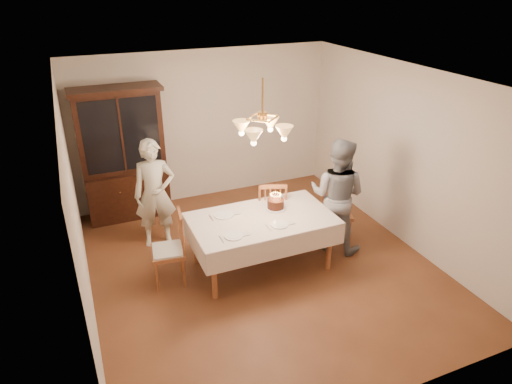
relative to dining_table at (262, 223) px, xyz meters
name	(u,v)px	position (x,y,z in m)	size (l,w,h in m)	color
ground	(262,265)	(0.00, 0.00, -0.68)	(5.00, 5.00, 0.00)	#5A2F19
room_shell	(262,160)	(0.00, 0.00, 0.90)	(5.00, 5.00, 5.00)	white
dining_table	(262,223)	(0.00, 0.00, 0.00)	(1.90, 1.10, 0.76)	brown
china_hutch	(123,157)	(-1.45, 2.25, 0.36)	(1.38, 0.54, 2.16)	black
chair_far_side	(271,214)	(0.41, 0.59, -0.24)	(0.55, 0.54, 1.00)	brown
chair_left_end	(169,252)	(-1.25, 0.14, -0.23)	(0.48, 0.49, 1.00)	brown
chair_right_end	(336,214)	(1.29, 0.19, -0.24)	(0.54, 0.55, 1.00)	brown
elderly_woman	(155,194)	(-1.19, 1.15, 0.14)	(0.60, 0.39, 1.64)	beige
adult_in_grey	(337,195)	(1.19, 0.05, 0.16)	(0.82, 0.64, 1.68)	slate
birthday_cake	(276,204)	(0.28, 0.17, 0.14)	(0.30, 0.30, 0.22)	white
place_setting_near_left	(235,236)	(-0.50, -0.31, 0.08)	(0.38, 0.23, 0.02)	white
place_setting_near_right	(280,225)	(0.14, -0.27, 0.08)	(0.37, 0.23, 0.02)	white
place_setting_far_left	(225,215)	(-0.44, 0.25, 0.08)	(0.41, 0.26, 0.02)	white
chandelier	(262,130)	(0.00, 0.00, 1.29)	(0.62, 0.62, 0.73)	#BF8C3F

